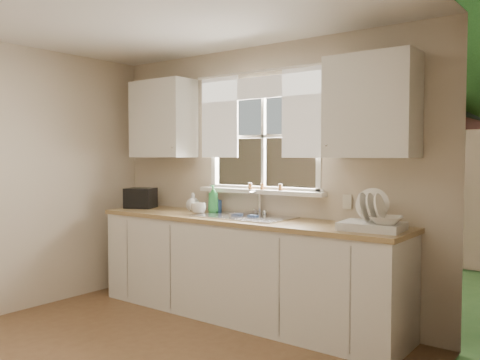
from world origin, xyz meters
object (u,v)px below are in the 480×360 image
Objects in this scene: dish_rack at (372,221)px; black_appliance at (141,198)px; cup at (199,208)px; soap_bottle_a at (213,199)px.

black_appliance is (-2.61, 0.05, 0.04)m from dish_rack.
black_appliance is (-0.88, 0.06, 0.05)m from cup.
soap_bottle_a is at bearing -16.23° from black_appliance.
cup is at bearing -27.87° from black_appliance.
dish_rack is 1.77× the size of soap_bottle_a.
dish_rack reaches higher than soap_bottle_a.
dish_rack is at bearing -24.82° from black_appliance.
cup is (-0.03, -0.18, -0.08)m from soap_bottle_a.
dish_rack reaches higher than cup.
dish_rack is at bearing -13.63° from soap_bottle_a.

